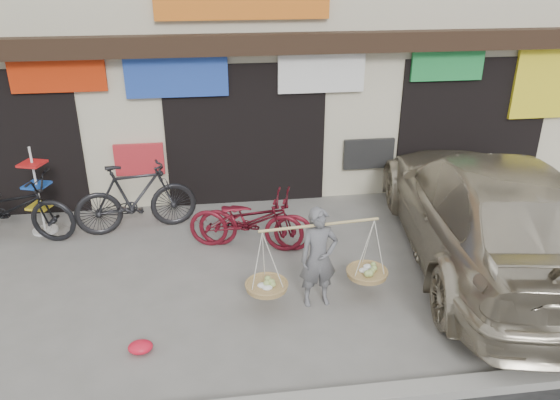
{
  "coord_description": "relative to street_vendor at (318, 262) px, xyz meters",
  "views": [
    {
      "loc": [
        -0.7,
        -6.38,
        4.48
      ],
      "look_at": [
        0.29,
        0.9,
        1.16
      ],
      "focal_mm": 35.0,
      "sensor_mm": 36.0,
      "label": 1
    }
  ],
  "objects": [
    {
      "name": "ground",
      "position": [
        -0.68,
        0.1,
        -0.66
      ],
      "size": [
        70.0,
        70.0,
        0.0
      ],
      "primitive_type": "plane",
      "color": "slate",
      "rests_on": "ground"
    },
    {
      "name": "shophouse_block",
      "position": [
        -0.68,
        6.52,
        2.79
      ],
      "size": [
        14.0,
        6.32,
        7.0
      ],
      "color": "beige",
      "rests_on": "ground"
    },
    {
      "name": "street_vendor",
      "position": [
        0.0,
        0.0,
        0.0
      ],
      "size": [
        2.0,
        0.7,
        1.45
      ],
      "rotation": [
        0.0,
        0.0,
        0.1
      ],
      "color": "slate",
      "rests_on": "ground"
    },
    {
      "name": "bike_0",
      "position": [
        -4.78,
        2.56,
        -0.07
      ],
      "size": [
        2.37,
        1.23,
        1.19
      ],
      "primitive_type": "imported",
      "rotation": [
        0.0,
        0.0,
        1.37
      ],
      "color": "black",
      "rests_on": "ground"
    },
    {
      "name": "bike_1",
      "position": [
        -2.7,
        2.61,
        -0.04
      ],
      "size": [
        2.16,
        0.95,
        1.25
      ],
      "primitive_type": "imported",
      "rotation": [
        0.0,
        0.0,
        1.75
      ],
      "color": "black",
      "rests_on": "ground"
    },
    {
      "name": "bike_2",
      "position": [
        -0.85,
        1.71,
        -0.16
      ],
      "size": [
        2.02,
        1.16,
        1.01
      ],
      "primitive_type": "imported",
      "rotation": [
        0.0,
        0.0,
        1.3
      ],
      "color": "#5D0F1B",
      "rests_on": "ground"
    },
    {
      "name": "bike_3",
      "position": [
        -0.7,
        1.71,
        -0.16
      ],
      "size": [
        2.02,
        1.16,
        1.01
      ],
      "primitive_type": "imported",
      "rotation": [
        0.0,
        0.0,
        1.3
      ],
      "color": "#5D0F1B",
      "rests_on": "ground"
    },
    {
      "name": "suv",
      "position": [
        2.83,
        0.83,
        0.22
      ],
      "size": [
        3.33,
        6.35,
        1.76
      ],
      "rotation": [
        0.0,
        0.0,
        2.99
      ],
      "color": "#B7AB93",
      "rests_on": "ground"
    },
    {
      "name": "display_rack",
      "position": [
        -4.35,
        2.79,
        -0.03
      ],
      "size": [
        0.47,
        0.47,
        1.57
      ],
      "rotation": [
        0.0,
        0.0,
        -0.33
      ],
      "color": "silver",
      "rests_on": "ground"
    },
    {
      "name": "red_bag",
      "position": [
        -2.36,
        -0.73,
        -0.59
      ],
      "size": [
        0.31,
        0.25,
        0.14
      ],
      "primitive_type": "ellipsoid",
      "color": "red",
      "rests_on": "ground"
    }
  ]
}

